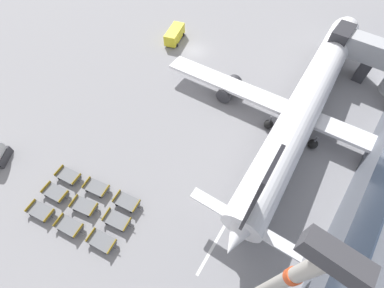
# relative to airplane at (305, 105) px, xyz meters

# --- Properties ---
(ground_plane) EXTENTS (500.00, 500.00, 0.00)m
(ground_plane) POSITION_rel_airplane_xyz_m (-20.99, 3.97, -3.06)
(ground_plane) COLOR gray
(jet_bridge) EXTENTS (13.75, 4.57, 6.46)m
(jet_bridge) POSITION_rel_airplane_xyz_m (5.47, 14.29, 0.74)
(jet_bridge) COLOR #B2B5BA
(jet_bridge) RESTS_ON ground_plane
(airplane) EXTENTS (39.78, 43.40, 14.14)m
(airplane) POSITION_rel_airplane_xyz_m (0.00, 0.00, 0.00)
(airplane) COLOR white
(airplane) RESTS_ON ground_plane
(service_van) EXTENTS (3.63, 5.55, 2.09)m
(service_van) POSITION_rel_airplane_xyz_m (-25.58, 4.16, -1.92)
(service_van) COLOR yellow
(service_van) RESTS_ON ground_plane
(baggage_dolly_row_near_col_a) EXTENTS (3.53, 2.12, 0.92)m
(baggage_dolly_row_near_col_a) POSITION_rel_airplane_xyz_m (-16.36, -29.31, -2.59)
(baggage_dolly_row_near_col_a) COLOR slate
(baggage_dolly_row_near_col_a) RESTS_ON ground_plane
(baggage_dolly_row_near_col_b) EXTENTS (3.53, 2.09, 0.92)m
(baggage_dolly_row_near_col_b) POSITION_rel_airplane_xyz_m (-12.62, -28.42, -2.59)
(baggage_dolly_row_near_col_b) COLOR slate
(baggage_dolly_row_near_col_b) RESTS_ON ground_plane
(baggage_dolly_row_near_col_c) EXTENTS (3.53, 2.07, 0.92)m
(baggage_dolly_row_near_col_c) POSITION_rel_airplane_xyz_m (-8.73, -27.35, -2.59)
(baggage_dolly_row_near_col_c) COLOR slate
(baggage_dolly_row_near_col_c) RESTS_ON ground_plane
(baggage_dolly_row_mid_a_col_a) EXTENTS (3.53, 2.06, 0.92)m
(baggage_dolly_row_mid_a_col_a) POSITION_rel_airplane_xyz_m (-16.95, -27.03, -2.59)
(baggage_dolly_row_mid_a_col_a) COLOR slate
(baggage_dolly_row_mid_a_col_a) RESTS_ON ground_plane
(baggage_dolly_row_mid_a_col_b) EXTENTS (3.52, 2.22, 0.92)m
(baggage_dolly_row_mid_a_col_b) POSITION_rel_airplane_xyz_m (-13.12, -26.06, -2.59)
(baggage_dolly_row_mid_a_col_b) COLOR slate
(baggage_dolly_row_mid_a_col_b) RESTS_ON ground_plane
(baggage_dolly_row_mid_a_col_c) EXTENTS (3.53, 2.14, 0.92)m
(baggage_dolly_row_mid_a_col_c) POSITION_rel_airplane_xyz_m (-9.13, -24.92, -2.59)
(baggage_dolly_row_mid_a_col_c) COLOR slate
(baggage_dolly_row_mid_a_col_c) RESTS_ON ground_plane
(baggage_dolly_row_mid_b_col_a) EXTENTS (3.53, 2.07, 0.92)m
(baggage_dolly_row_mid_b_col_a) POSITION_rel_airplane_xyz_m (-17.57, -24.81, -2.59)
(baggage_dolly_row_mid_b_col_a) COLOR slate
(baggage_dolly_row_mid_b_col_a) RESTS_ON ground_plane
(baggage_dolly_row_mid_b_col_b) EXTENTS (3.53, 2.16, 0.92)m
(baggage_dolly_row_mid_b_col_b) POSITION_rel_airplane_xyz_m (-13.78, -23.79, -2.59)
(baggage_dolly_row_mid_b_col_b) COLOR slate
(baggage_dolly_row_mid_b_col_b) RESTS_ON ground_plane
(baggage_dolly_row_mid_b_col_c) EXTENTS (3.53, 2.07, 0.92)m
(baggage_dolly_row_mid_b_col_c) POSITION_rel_airplane_xyz_m (-9.79, -22.87, -2.59)
(baggage_dolly_row_mid_b_col_c) COLOR slate
(baggage_dolly_row_mid_b_col_c) RESTS_ON ground_plane
(apron_light_mast) EXTENTS (2.00, 0.72, 19.47)m
(apron_light_mast) POSITION_rel_airplane_xyz_m (5.00, -23.18, 7.90)
(apron_light_mast) COLOR #ADA89E
(apron_light_mast) RESTS_ON ground_plane
(stand_guidance_stripe) EXTENTS (3.09, 29.63, 0.01)m
(stand_guidance_stripe) POSITION_rel_airplane_xyz_m (-0.71, -9.10, -3.06)
(stand_guidance_stripe) COLOR white
(stand_guidance_stripe) RESTS_ON ground_plane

